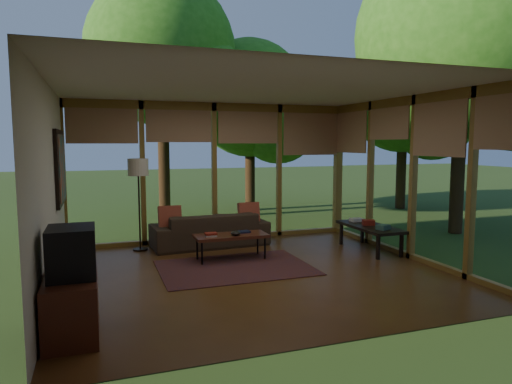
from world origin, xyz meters
name	(u,v)px	position (x,y,z in m)	size (l,w,h in m)	color
floor	(256,273)	(0.00, 0.00, 0.00)	(5.50, 5.50, 0.00)	brown
ceiling	(256,88)	(0.00, 0.00, 2.70)	(5.50, 5.50, 0.00)	white
wall_left	(50,189)	(-2.75, 0.00, 1.35)	(0.04, 5.00, 2.70)	silver
wall_front	(344,205)	(0.00, -2.50, 1.35)	(5.50, 0.04, 2.70)	silver
window_wall_back	(214,172)	(0.00, 2.50, 1.35)	(5.50, 0.12, 2.70)	olive
window_wall_right	(413,178)	(2.75, 0.00, 1.35)	(0.12, 5.00, 2.70)	olive
exterior_lawn	(388,195)	(8.00, 8.00, -0.01)	(40.00, 40.00, 0.00)	#2E4E1D
tree_nw	(161,52)	(-0.61, 5.24, 4.12)	(3.61, 3.61, 5.94)	#332412
tree_ne	(249,99)	(1.96, 6.22, 3.17)	(3.31, 3.31, 4.83)	#332412
tree_se	(460,35)	(4.95, 1.47, 4.12)	(4.26, 4.26, 6.25)	#332412
tree_far	(398,97)	(6.06, 4.97, 3.24)	(3.22, 3.22, 4.87)	#332412
rug	(235,268)	(-0.21, 0.38, 0.01)	(2.31, 1.64, 0.01)	maroon
sofa	(210,229)	(-0.22, 2.00, 0.31)	(2.14, 0.84, 0.63)	#39291C
pillow_left	(170,218)	(-0.97, 1.95, 0.58)	(0.41, 0.14, 0.41)	maroon
pillow_right	(249,214)	(0.53, 1.95, 0.58)	(0.40, 0.13, 0.40)	maroon
ct_book_lower	(211,236)	(-0.48, 0.83, 0.44)	(0.18, 0.13, 0.03)	beige
ct_book_upper	(211,234)	(-0.48, 0.83, 0.47)	(0.19, 0.14, 0.03)	maroon
ct_book_side	(244,232)	(0.12, 0.96, 0.44)	(0.20, 0.15, 0.03)	black
ct_bowl	(236,233)	(-0.08, 0.78, 0.46)	(0.16, 0.16, 0.07)	black
media_cabinet	(72,306)	(-2.47, -1.43, 0.30)	(0.50, 1.00, 0.60)	#552417
television	(72,252)	(-2.45, -1.43, 0.85)	(0.45, 0.55, 0.50)	black
console_book_a	(383,227)	(2.40, 0.29, 0.50)	(0.22, 0.16, 0.08)	#32584B
console_book_b	(368,222)	(2.40, 0.74, 0.50)	(0.21, 0.15, 0.09)	maroon
console_book_c	(356,220)	(2.40, 1.14, 0.49)	(0.23, 0.17, 0.06)	beige
floor_lamp	(138,172)	(-1.49, 2.07, 1.41)	(0.36, 0.36, 1.65)	black
coffee_table	(231,237)	(-0.13, 0.88, 0.39)	(1.20, 0.50, 0.43)	#552417
side_console	(370,228)	(2.40, 0.69, 0.41)	(0.60, 1.40, 0.46)	black
wall_painting	(60,167)	(-2.71, 1.40, 1.55)	(0.06, 1.35, 1.15)	black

